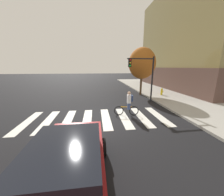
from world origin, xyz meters
TOP-DOWN VIEW (x-y plane):
  - ground_plane at (0.00, 0.00)m, footprint 120.00×120.00m
  - sidewalk at (8.75, 0.00)m, footprint 6.50×50.00m
  - crosswalk_stripes at (-0.12, 0.00)m, footprint 9.02×3.55m
  - sedan_near at (-0.89, -5.12)m, footprint 2.18×4.61m
  - cyclist at (2.07, 0.35)m, footprint 1.70×0.39m
  - traffic_light_near at (4.22, 3.38)m, footprint 2.47×0.28m
  - fire_hydrant at (7.41, 5.77)m, footprint 0.33×0.22m
  - street_tree_near at (5.24, 6.77)m, footprint 3.07×3.07m
  - corner_building at (17.18, 11.21)m, footprint 14.12×18.83m

SIDE VIEW (x-z plane):
  - ground_plane at x=0.00m, z-range 0.00..0.00m
  - crosswalk_stripes at x=-0.12m, z-range 0.00..0.01m
  - sidewalk at x=8.75m, z-range 0.00..0.15m
  - fire_hydrant at x=7.41m, z-range 0.14..0.92m
  - sedan_near at x=-0.89m, z-range 0.03..1.62m
  - cyclist at x=2.07m, z-range 0.00..1.69m
  - traffic_light_near at x=4.22m, z-range 0.76..4.96m
  - street_tree_near at x=5.24m, z-range 0.96..6.42m
  - corner_building at x=17.18m, z-range -0.05..14.41m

